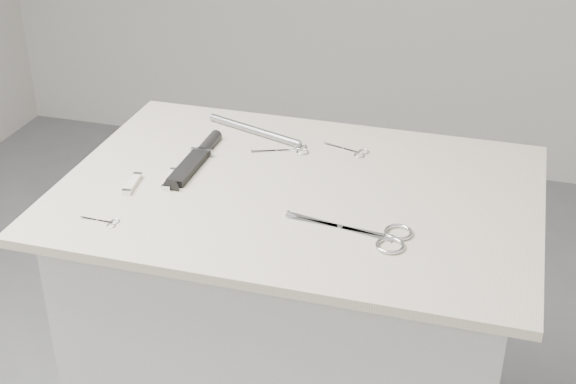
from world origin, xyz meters
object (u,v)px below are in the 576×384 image
(plinth, at_px, (297,360))
(embroidery_scissors_b, at_px, (353,151))
(embroidery_scissors_a, at_px, (291,150))
(tiny_scissors, at_px, (105,222))
(sheathed_knife, at_px, (198,156))
(large_shears, at_px, (375,235))
(metal_rail, at_px, (254,130))
(pocket_knife_a, at_px, (170,179))
(pocket_knife_b, at_px, (132,184))

(plinth, xyz_separation_m, embroidery_scissors_b, (0.07, 0.20, 0.47))
(embroidery_scissors_a, distance_m, tiny_scissors, 0.48)
(plinth, height_order, sheathed_knife, sheathed_knife)
(large_shears, relative_size, embroidery_scissors_a, 1.91)
(embroidery_scissors_b, relative_size, metal_rail, 0.41)
(metal_rail, bearing_deg, embroidery_scissors_a, -30.34)
(tiny_scissors, distance_m, sheathed_knife, 0.31)
(large_shears, relative_size, sheathed_knife, 0.98)
(plinth, height_order, embroidery_scissors_a, embroidery_scissors_a)
(plinth, relative_size, embroidery_scissors_b, 8.22)
(embroidery_scissors_a, distance_m, sheathed_knife, 0.21)
(plinth, bearing_deg, large_shears, -36.79)
(pocket_knife_a, relative_size, metal_rail, 0.33)
(embroidery_scissors_a, bearing_deg, metal_rail, 127.31)
(sheathed_knife, bearing_deg, embroidery_scissors_a, -61.26)
(large_shears, bearing_deg, pocket_knife_a, 176.41)
(embroidery_scissors_a, xyz_separation_m, tiny_scissors, (-0.26, -0.41, -0.00))
(embroidery_scissors_b, relative_size, sheathed_knife, 0.43)
(pocket_knife_a, height_order, metal_rail, metal_rail)
(pocket_knife_b, bearing_deg, plinth, -83.07)
(embroidery_scissors_b, bearing_deg, metal_rail, -170.34)
(metal_rail, bearing_deg, embroidery_scissors_b, -7.23)
(large_shears, distance_m, embroidery_scissors_a, 0.40)
(sheathed_knife, bearing_deg, large_shears, -114.97)
(embroidery_scissors_a, distance_m, embroidery_scissors_b, 0.14)
(pocket_knife_a, bearing_deg, sheathed_knife, -18.45)
(embroidery_scissors_b, height_order, pocket_knife_a, pocket_knife_a)
(sheathed_knife, relative_size, pocket_knife_a, 2.87)
(embroidery_scissors_a, height_order, tiny_scissors, same)
(tiny_scissors, bearing_deg, pocket_knife_a, 75.39)
(large_shears, height_order, sheathed_knife, sheathed_knife)
(plinth, relative_size, metal_rail, 3.38)
(plinth, relative_size, large_shears, 3.64)
(pocket_knife_a, distance_m, metal_rail, 0.30)
(embroidery_scissors_b, height_order, tiny_scissors, same)
(large_shears, distance_m, pocket_knife_a, 0.47)
(embroidery_scissors_a, height_order, metal_rail, metal_rail)
(embroidery_scissors_a, bearing_deg, pocket_knife_b, -159.43)
(tiny_scissors, bearing_deg, plinth, 37.88)
(plinth, distance_m, large_shears, 0.53)
(embroidery_scissors_b, bearing_deg, plinth, -93.11)
(pocket_knife_b, bearing_deg, tiny_scissors, 177.29)
(embroidery_scissors_a, distance_m, pocket_knife_b, 0.38)
(plinth, xyz_separation_m, embroidery_scissors_a, (-0.06, 0.17, 0.47))
(embroidery_scissors_a, relative_size, embroidery_scissors_b, 1.18)
(plinth, bearing_deg, pocket_knife_a, -170.11)
(plinth, height_order, pocket_knife_a, pocket_knife_a)
(tiny_scissors, xyz_separation_m, sheathed_knife, (0.07, 0.30, 0.01))
(tiny_scissors, height_order, sheathed_knife, sheathed_knife)
(embroidery_scissors_a, height_order, embroidery_scissors_b, same)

